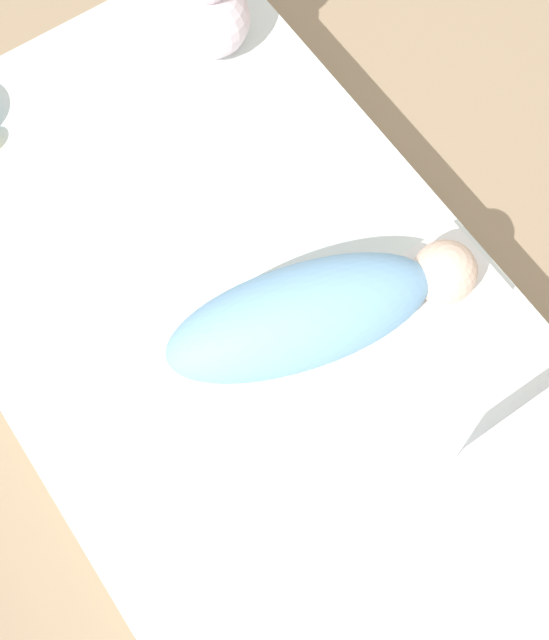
% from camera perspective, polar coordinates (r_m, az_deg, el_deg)
% --- Properties ---
extents(ground_plane, '(12.00, 12.00, 0.00)m').
position_cam_1_polar(ground_plane, '(1.76, -1.42, -2.36)').
color(ground_plane, '#9E8466').
extents(bed_mattress, '(1.58, 0.89, 0.16)m').
position_cam_1_polar(bed_mattress, '(1.68, -1.49, -1.42)').
color(bed_mattress, white).
rests_on(bed_mattress, ground_plane).
extents(burp_cloth, '(0.17, 0.20, 0.02)m').
position_cam_1_polar(burp_cloth, '(1.65, 10.46, 2.18)').
color(burp_cloth, white).
rests_on(burp_cloth, bed_mattress).
extents(swaddled_baby, '(0.30, 0.57, 0.17)m').
position_cam_1_polar(swaddled_baby, '(1.53, 2.55, 0.46)').
color(swaddled_baby, '#7FB7E5').
rests_on(swaddled_baby, bed_mattress).
extents(bunny_plush, '(0.16, 0.16, 0.32)m').
position_cam_1_polar(bunny_plush, '(1.85, -4.26, 19.38)').
color(bunny_plush, silver).
rests_on(bunny_plush, bed_mattress).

